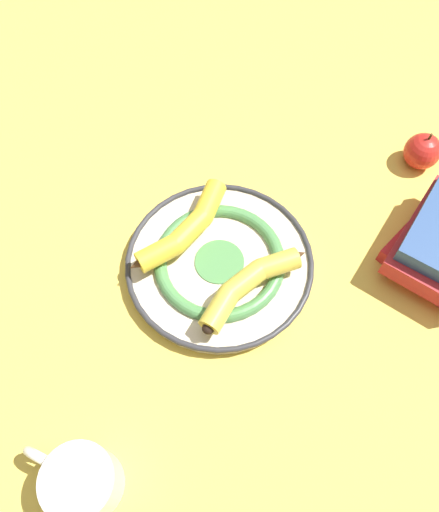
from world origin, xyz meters
TOP-DOWN VIEW (x-y plane):
  - ground_plane at (0.00, 0.00)m, footprint 2.80×2.80m
  - decorative_bowl at (0.03, 0.03)m, footprint 0.30×0.30m
  - banana_a at (0.06, -0.03)m, footprint 0.18×0.12m
  - banana_b at (-0.02, 0.07)m, footprint 0.18×0.15m
  - coffee_mug at (-0.20, -0.26)m, footprint 0.12×0.10m
  - apple at (0.42, 0.18)m, footprint 0.06×0.06m

SIDE VIEW (x-z plane):
  - ground_plane at x=0.00m, z-range 0.00..0.00m
  - decorative_bowl at x=0.03m, z-range 0.00..0.03m
  - apple at x=0.42m, z-range -0.01..0.07m
  - coffee_mug at x=-0.20m, z-range 0.00..0.08m
  - banana_a at x=0.06m, z-range 0.03..0.07m
  - banana_b at x=-0.02m, z-range 0.03..0.07m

